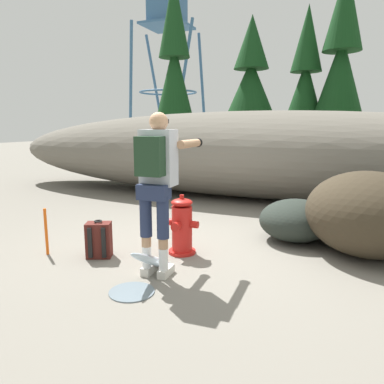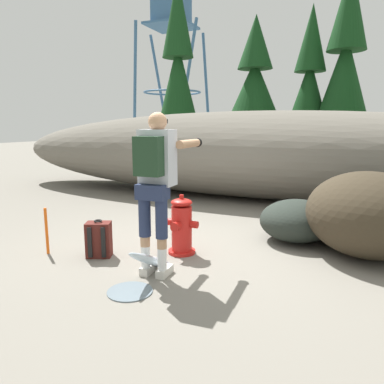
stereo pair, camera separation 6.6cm
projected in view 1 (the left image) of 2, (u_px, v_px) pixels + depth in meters
name	position (u px, v px, depth m)	size (l,w,h in m)	color
ground_plane	(192.00, 250.00, 4.88)	(56.00, 56.00, 0.04)	slate
dirt_embankment	(258.00, 154.00, 8.33)	(13.37, 3.20, 1.94)	#666056
fire_hydrant	(182.00, 227.00, 4.66)	(0.44, 0.39, 0.76)	red
hydrant_water_jet	(153.00, 267.00, 3.98)	(0.45, 1.30, 0.62)	silver
utility_worker	(158.00, 173.00, 3.89)	(0.56, 0.99, 1.76)	beige
spare_backpack	(99.00, 240.00, 4.55)	(0.36, 0.35, 0.47)	#511E19
boulder_mid	(368.00, 214.00, 4.57)	(1.46, 1.57, 1.07)	#362D20
boulder_small	(334.00, 208.00, 5.69)	(0.85, 0.74, 0.71)	#36312A
boulder_outlier	(296.00, 220.00, 5.20)	(1.01, 1.08, 0.59)	#252B26
pine_tree_far_left	(174.00, 72.00, 13.87)	(1.81, 1.81, 7.11)	#47331E
pine_tree_left	(251.00, 78.00, 14.88)	(2.18, 2.18, 5.95)	#47331E
pine_tree_center	(305.00, 83.00, 14.33)	(1.84, 1.84, 6.16)	#47331E
pine_tree_right	(341.00, 66.00, 13.42)	(2.15, 2.15, 7.24)	#47331E
watchtower	(167.00, 13.00, 19.62)	(4.04, 4.04, 9.83)	#386089
survey_stake	(46.00, 232.00, 4.62)	(0.04, 0.04, 0.60)	#E55914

